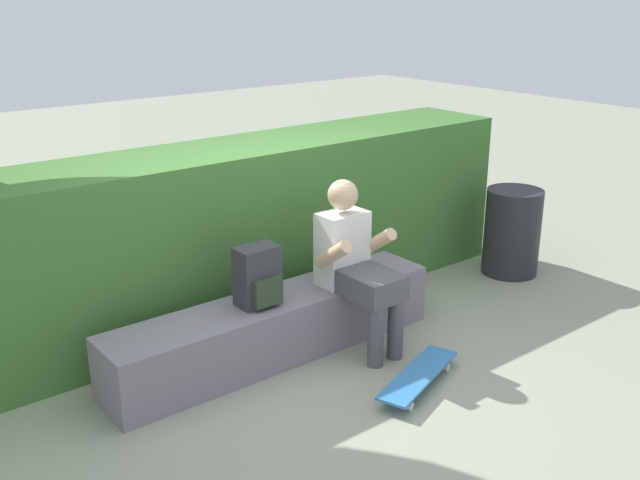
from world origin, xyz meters
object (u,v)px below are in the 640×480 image
(backpack_on_bench, at_px, (258,277))
(person_skater, at_px, (356,262))
(skateboard_near_person, at_px, (418,376))
(bench_main, at_px, (275,327))
(trash_bin, at_px, (512,232))

(backpack_on_bench, bearing_deg, person_skater, -16.92)
(skateboard_near_person, bearing_deg, bench_main, 117.60)
(person_skater, relative_size, trash_bin, 1.55)
(bench_main, relative_size, trash_bin, 3.22)
(bench_main, distance_m, backpack_on_bench, 0.43)
(backpack_on_bench, bearing_deg, trash_bin, -0.20)
(person_skater, distance_m, trash_bin, 2.01)
(bench_main, xyz_separation_m, skateboard_near_person, (0.47, -0.90, -0.14))
(bench_main, xyz_separation_m, trash_bin, (2.51, -0.02, 0.17))
(bench_main, height_order, skateboard_near_person, bench_main)
(person_skater, bearing_deg, backpack_on_bench, 163.08)
(trash_bin, bearing_deg, backpack_on_bench, 179.80)
(bench_main, relative_size, person_skater, 2.07)
(backpack_on_bench, height_order, trash_bin, backpack_on_bench)
(skateboard_near_person, relative_size, backpack_on_bench, 2.05)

